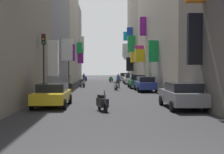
# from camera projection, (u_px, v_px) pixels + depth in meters

# --- Properties ---
(ground_plane) EXTENTS (140.00, 140.00, 0.00)m
(ground_plane) POSITION_uv_depth(u_px,v_px,m) (106.00, 88.00, 35.70)
(ground_plane) COLOR #2D2D30
(building_left_mid_a) EXTENTS (7.18, 15.01, 16.21)m
(building_left_mid_a) POSITION_uv_depth(u_px,v_px,m) (36.00, 17.00, 33.77)
(building_left_mid_a) COLOR gray
(building_left_mid_a) RESTS_ON ground
(building_left_mid_b) EXTENTS (7.04, 15.69, 17.98)m
(building_left_mid_b) POSITION_uv_depth(u_px,v_px,m) (56.00, 28.00, 49.08)
(building_left_mid_b) COLOR #B2A899
(building_left_mid_b) RESTS_ON ground
(building_left_mid_c) EXTENTS (6.82, 8.26, 14.67)m
(building_left_mid_c) POSITION_uv_depth(u_px,v_px,m) (65.00, 44.00, 61.09)
(building_left_mid_c) COLOR gray
(building_left_mid_c) RESTS_ON ground
(building_right_mid_a) EXTENTS (7.22, 24.84, 15.05)m
(building_right_mid_a) POSITION_uv_depth(u_px,v_px,m) (177.00, 22.00, 34.09)
(building_right_mid_a) COLOR #B2A899
(building_right_mid_a) RESTS_ON ground
(building_right_mid_b) EXTENTS (7.28, 10.40, 14.51)m
(building_right_mid_b) POSITION_uv_depth(u_px,v_px,m) (152.00, 40.00, 51.70)
(building_right_mid_b) COLOR gray
(building_right_mid_b) RESTS_ON ground
(building_right_far) EXTENTS (7.37, 8.57, 20.78)m
(building_right_far) POSITION_uv_depth(u_px,v_px,m) (144.00, 29.00, 61.37)
(building_right_far) COLOR gray
(building_right_far) RESTS_ON ground
(parked_car_white) EXTENTS (1.93, 4.46, 1.44)m
(parked_car_white) POSITION_uv_depth(u_px,v_px,m) (130.00, 79.00, 44.82)
(parked_car_white) COLOR white
(parked_car_white) RESTS_ON ground
(parked_car_silver) EXTENTS (1.99, 4.33, 1.50)m
(parked_car_silver) POSITION_uv_depth(u_px,v_px,m) (124.00, 77.00, 56.67)
(parked_car_silver) COLOR #B7B7BC
(parked_car_silver) RESTS_ON ground
(parked_car_grey) EXTENTS (1.99, 4.41, 1.48)m
(parked_car_grey) POSITION_uv_depth(u_px,v_px,m) (182.00, 95.00, 17.10)
(parked_car_grey) COLOR slate
(parked_car_grey) RESTS_ON ground
(parked_car_green) EXTENTS (1.96, 3.93, 1.55)m
(parked_car_green) POSITION_uv_depth(u_px,v_px,m) (137.00, 81.00, 35.00)
(parked_car_green) COLOR #236638
(parked_car_green) RESTS_ON ground
(parked_car_yellow) EXTENTS (1.99, 4.44, 1.37)m
(parked_car_yellow) POSITION_uv_depth(u_px,v_px,m) (53.00, 94.00, 18.11)
(parked_car_yellow) COLOR gold
(parked_car_yellow) RESTS_ON ground
(parked_car_blue) EXTENTS (1.86, 4.42, 1.48)m
(parked_car_blue) POSITION_uv_depth(u_px,v_px,m) (145.00, 84.00, 30.05)
(parked_car_blue) COLOR navy
(parked_car_blue) RESTS_ON ground
(scooter_black) EXTENTS (0.69, 1.77, 1.13)m
(scooter_black) POSITION_uv_depth(u_px,v_px,m) (102.00, 102.00, 16.09)
(scooter_black) COLOR black
(scooter_black) RESTS_ON ground
(scooter_orange) EXTENTS (0.64, 1.76, 1.13)m
(scooter_orange) POSITION_uv_depth(u_px,v_px,m) (83.00, 82.00, 41.02)
(scooter_orange) COLOR orange
(scooter_orange) RESTS_ON ground
(scooter_green) EXTENTS (0.73, 1.93, 1.13)m
(scooter_green) POSITION_uv_depth(u_px,v_px,m) (111.00, 79.00, 51.28)
(scooter_green) COLOR #287F3D
(scooter_green) RESTS_ON ground
(scooter_white) EXTENTS (0.52, 1.78, 1.13)m
(scooter_white) POSITION_uv_depth(u_px,v_px,m) (116.00, 86.00, 32.07)
(scooter_white) COLOR silver
(scooter_white) RESTS_ON ground
(scooter_blue) EXTENTS (0.80, 1.88, 1.13)m
(scooter_blue) POSITION_uv_depth(u_px,v_px,m) (85.00, 79.00, 55.53)
(scooter_blue) COLOR #2D4CAD
(scooter_blue) RESTS_ON ground
(scooter_silver) EXTENTS (0.80, 1.70, 1.13)m
(scooter_silver) POSITION_uv_depth(u_px,v_px,m) (82.00, 84.00, 36.78)
(scooter_silver) COLOR #ADADB2
(scooter_silver) RESTS_ON ground
(pedestrian_crossing) EXTENTS (0.43, 0.43, 1.68)m
(pedestrian_crossing) POSITION_uv_depth(u_px,v_px,m) (118.00, 81.00, 35.61)
(pedestrian_crossing) COLOR black
(pedestrian_crossing) RESTS_ON ground
(pedestrian_near_left) EXTENTS (0.53, 0.53, 1.61)m
(pedestrian_near_left) POSITION_uv_depth(u_px,v_px,m) (84.00, 79.00, 43.96)
(pedestrian_near_left) COLOR #3E3E3E
(pedestrian_near_left) RESTS_ON ground
(pedestrian_near_right) EXTENTS (0.53, 0.53, 1.67)m
(pedestrian_near_right) POSITION_uv_depth(u_px,v_px,m) (71.00, 83.00, 29.72)
(pedestrian_near_right) COLOR black
(pedestrian_near_right) RESTS_ON ground
(traffic_light_near_corner) EXTENTS (0.26, 0.34, 4.35)m
(traffic_light_near_corner) POSITION_uv_depth(u_px,v_px,m) (69.00, 63.00, 36.74)
(traffic_light_near_corner) COLOR #2D2D2D
(traffic_light_near_corner) RESTS_ON ground
(traffic_light_far_corner) EXTENTS (0.26, 0.34, 4.71)m
(traffic_light_far_corner) POSITION_uv_depth(u_px,v_px,m) (44.00, 56.00, 21.08)
(traffic_light_far_corner) COLOR #2D2D2D
(traffic_light_far_corner) RESTS_ON ground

